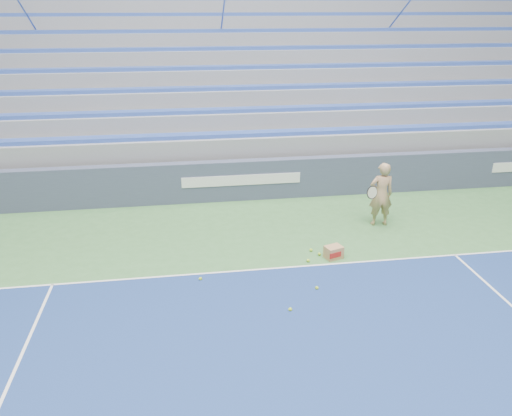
% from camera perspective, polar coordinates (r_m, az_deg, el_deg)
% --- Properties ---
extents(sponsor_barrier, '(30.00, 0.32, 1.10)m').
position_cam_1_polar(sponsor_barrier, '(13.56, -1.72, 3.22)').
color(sponsor_barrier, '#3E455E').
rests_on(sponsor_barrier, ground).
extents(bleachers, '(31.00, 9.15, 7.30)m').
position_cam_1_polar(bleachers, '(18.69, -3.97, 14.16)').
color(bleachers, gray).
rests_on(bleachers, ground).
extents(tennis_player, '(0.90, 0.82, 1.56)m').
position_cam_1_polar(tennis_player, '(12.22, 14.10, 1.53)').
color(tennis_player, tan).
rests_on(tennis_player, ground).
extents(ball_box, '(0.42, 0.37, 0.26)m').
position_cam_1_polar(ball_box, '(10.66, 8.86, -5.01)').
color(ball_box, '#A87C51').
rests_on(ball_box, ground).
extents(tennis_ball_0, '(0.07, 0.07, 0.07)m').
position_cam_1_polar(tennis_ball_0, '(10.47, 5.98, -5.99)').
color(tennis_ball_0, '#B2D92C').
rests_on(tennis_ball_0, ground).
extents(tennis_ball_1, '(0.07, 0.07, 0.07)m').
position_cam_1_polar(tennis_ball_1, '(10.91, 6.30, -4.79)').
color(tennis_ball_1, '#B2D92C').
rests_on(tennis_ball_1, ground).
extents(tennis_ball_2, '(0.07, 0.07, 0.07)m').
position_cam_1_polar(tennis_ball_2, '(9.55, 6.96, -9.05)').
color(tennis_ball_2, '#B2D92C').
rests_on(tennis_ball_2, ground).
extents(tennis_ball_3, '(0.07, 0.07, 0.07)m').
position_cam_1_polar(tennis_ball_3, '(10.76, 7.25, -5.24)').
color(tennis_ball_3, '#B2D92C').
rests_on(tennis_ball_3, ground).
extents(tennis_ball_4, '(0.07, 0.07, 0.07)m').
position_cam_1_polar(tennis_ball_4, '(9.83, -6.37, -8.04)').
color(tennis_ball_4, '#B2D92C').
rests_on(tennis_ball_4, ground).
extents(tennis_ball_5, '(0.07, 0.07, 0.07)m').
position_cam_1_polar(tennis_ball_5, '(8.90, 3.94, -11.48)').
color(tennis_ball_5, '#B2D92C').
rests_on(tennis_ball_5, ground).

